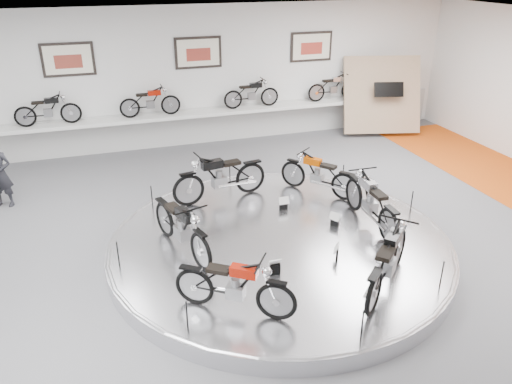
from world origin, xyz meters
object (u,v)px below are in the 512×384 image
object	(u,v)px
bike_a	(318,174)
bike_d	(234,285)
bike_f	(371,201)
bike_b	(220,176)
shelf	(203,113)
bike_e	(388,260)
display_platform	(280,245)
bike_c	(181,226)

from	to	relation	value
bike_a	bike_d	distance (m)	4.53
bike_f	bike_b	bearing A→B (deg)	52.33
shelf	bike_a	bearing A→B (deg)	-72.18
bike_b	bike_d	world-z (taller)	bike_b
bike_b	bike_e	distance (m)	4.36
bike_b	bike_f	bearing A→B (deg)	131.07
shelf	bike_d	xyz separation A→B (m)	(-1.40, -8.21, -0.23)
display_platform	bike_f	size ratio (longest dim) A/B	3.60
shelf	bike_b	xyz separation A→B (m)	(-0.62, -4.37, -0.16)
shelf	bike_c	xyz separation A→B (m)	(-1.82, -6.28, -0.18)
bike_b	bike_a	bearing A→B (deg)	160.78
display_platform	bike_c	size ratio (longest dim) A/B	3.64
bike_a	shelf	bearing A→B (deg)	-20.24
shelf	bike_e	distance (m)	8.46
bike_d	shelf	bearing A→B (deg)	115.27
bike_b	bike_f	distance (m)	3.24
bike_a	bike_f	xyz separation A→B (m)	(0.34, -1.69, 0.05)
bike_c	bike_d	distance (m)	1.98
bike_f	bike_a	bearing A→B (deg)	13.51
bike_f	shelf	bearing A→B (deg)	18.33
bike_b	bike_e	bearing A→B (deg)	103.39
display_platform	bike_a	world-z (taller)	bike_a
display_platform	bike_c	xyz separation A→B (m)	(-1.82, 0.12, 0.67)
bike_e	bike_c	bearing A→B (deg)	100.75
bike_e	bike_f	bearing A→B (deg)	24.34
bike_b	bike_d	size ratio (longest dim) A/B	1.15
display_platform	bike_c	distance (m)	1.94
bike_e	bike_b	bearing A→B (deg)	69.72
display_platform	bike_e	world-z (taller)	bike_e
shelf	bike_f	world-z (taller)	bike_f
shelf	bike_b	bearing A→B (deg)	-98.09
bike_a	bike_b	size ratio (longest dim) A/B	0.87
bike_c	bike_a	bearing A→B (deg)	97.83
bike_a	bike_f	distance (m)	1.73
bike_c	bike_f	xyz separation A→B (m)	(3.69, -0.17, 0.01)
bike_c	bike_d	size ratio (longest dim) A/B	1.10
bike_b	bike_d	bearing A→B (deg)	69.41
bike_a	bike_b	bearing A→B (deg)	41.79
bike_d	bike_e	bearing A→B (deg)	30.54
bike_e	bike_a	bearing A→B (deg)	39.67
shelf	display_platform	bearing A→B (deg)	-90.00
bike_e	bike_f	world-z (taller)	bike_e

